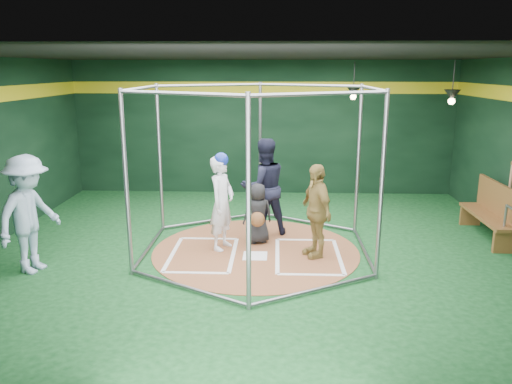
{
  "coord_description": "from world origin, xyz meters",
  "views": [
    {
      "loc": [
        0.37,
        -8.69,
        3.29
      ],
      "look_at": [
        0.0,
        0.1,
        1.1
      ],
      "focal_mm": 35.0,
      "sensor_mm": 36.0,
      "label": 1
    }
  ],
  "objects_px": {
    "batter_figure": "(222,202)",
    "dugout_bench": "(493,210)",
    "visitor_leopard": "(316,211)",
    "umpire": "(264,187)"
  },
  "relations": [
    {
      "from": "batter_figure",
      "to": "dugout_bench",
      "type": "xyz_separation_m",
      "value": [
        5.26,
        0.84,
        -0.35
      ]
    },
    {
      "from": "batter_figure",
      "to": "dugout_bench",
      "type": "distance_m",
      "value": 5.34
    },
    {
      "from": "batter_figure",
      "to": "visitor_leopard",
      "type": "height_order",
      "value": "batter_figure"
    },
    {
      "from": "visitor_leopard",
      "to": "dugout_bench",
      "type": "height_order",
      "value": "visitor_leopard"
    },
    {
      "from": "umpire",
      "to": "dugout_bench",
      "type": "distance_m",
      "value": 4.54
    },
    {
      "from": "batter_figure",
      "to": "visitor_leopard",
      "type": "xyz_separation_m",
      "value": [
        1.7,
        -0.31,
        -0.06
      ]
    },
    {
      "from": "visitor_leopard",
      "to": "umpire",
      "type": "relative_size",
      "value": 0.86
    },
    {
      "from": "visitor_leopard",
      "to": "batter_figure",
      "type": "bearing_deg",
      "value": -121.78
    },
    {
      "from": "dugout_bench",
      "to": "visitor_leopard",
      "type": "bearing_deg",
      "value": -162.2
    },
    {
      "from": "batter_figure",
      "to": "umpire",
      "type": "relative_size",
      "value": 0.93
    }
  ]
}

